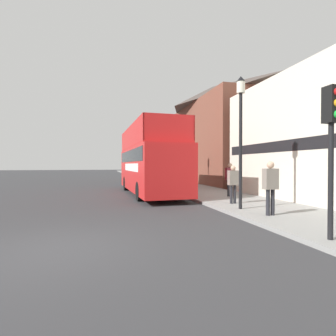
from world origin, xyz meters
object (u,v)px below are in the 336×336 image
(pedestrian_second, at_px, (233,181))
(lamp_post_second, at_px, (170,144))
(pedestrian_third, at_px, (230,176))
(parked_car_ahead_of_bus, at_px, (138,177))
(pedestrian_nearest, at_px, (270,183))
(lamp_post_nearest, at_px, (241,119))
(lamp_post_third, at_px, (148,153))
(tour_bus, at_px, (149,165))
(traffic_signal, at_px, (332,127))

(pedestrian_second, distance_m, lamp_post_second, 8.80)
(pedestrian_second, relative_size, pedestrian_third, 0.94)
(parked_car_ahead_of_bus, bearing_deg, pedestrian_nearest, -86.18)
(pedestrian_second, bearing_deg, parked_car_ahead_of_bus, 98.97)
(parked_car_ahead_of_bus, relative_size, lamp_post_second, 0.87)
(lamp_post_nearest, height_order, lamp_post_third, lamp_post_nearest)
(pedestrian_nearest, height_order, lamp_post_second, lamp_post_second)
(parked_car_ahead_of_bus, bearing_deg, lamp_post_second, -77.98)
(tour_bus, relative_size, lamp_post_third, 2.24)
(tour_bus, height_order, lamp_post_nearest, lamp_post_nearest)
(lamp_post_nearest, xyz_separation_m, lamp_post_third, (-0.20, 19.69, -0.51))
(tour_bus, xyz_separation_m, pedestrian_second, (2.76, -5.82, -0.72))
(lamp_post_second, bearing_deg, pedestrian_nearest, -87.28)
(lamp_post_third, bearing_deg, pedestrian_third, -83.71)
(pedestrian_second, relative_size, lamp_post_nearest, 0.33)
(pedestrian_second, xyz_separation_m, traffic_signal, (-0.60, -5.75, 1.59))
(pedestrian_second, height_order, pedestrian_third, pedestrian_third)
(pedestrian_third, xyz_separation_m, lamp_post_second, (-1.78, 6.05, 2.24))
(pedestrian_third, bearing_deg, tour_bus, 138.71)
(lamp_post_third, bearing_deg, parked_car_ahead_of_bus, -112.42)
(pedestrian_third, bearing_deg, traffic_signal, -101.92)
(lamp_post_nearest, distance_m, lamp_post_third, 19.70)
(pedestrian_second, height_order, traffic_signal, traffic_signal)
(pedestrian_nearest, height_order, traffic_signal, traffic_signal)
(pedestrian_nearest, xyz_separation_m, lamp_post_nearest, (-0.31, 1.45, 2.44))
(pedestrian_nearest, relative_size, lamp_post_third, 0.42)
(parked_car_ahead_of_bus, relative_size, pedestrian_third, 2.32)
(tour_bus, distance_m, traffic_signal, 11.81)
(pedestrian_second, distance_m, lamp_post_nearest, 2.92)
(lamp_post_second, height_order, lamp_post_third, lamp_post_second)
(lamp_post_nearest, bearing_deg, parked_car_ahead_of_bus, 96.65)
(traffic_signal, xyz_separation_m, lamp_post_third, (-0.03, 24.06, 0.44))
(traffic_signal, distance_m, lamp_post_nearest, 4.47)
(pedestrian_third, height_order, lamp_post_nearest, lamp_post_nearest)
(traffic_signal, height_order, lamp_post_second, lamp_post_second)
(parked_car_ahead_of_bus, distance_m, traffic_signal, 20.27)
(parked_car_ahead_of_bus, bearing_deg, pedestrian_second, -84.34)
(parked_car_ahead_of_bus, height_order, pedestrian_second, pedestrian_second)
(parked_car_ahead_of_bus, xyz_separation_m, lamp_post_third, (1.64, 3.97, 2.54))
(traffic_signal, bearing_deg, lamp_post_nearest, 87.75)
(pedestrian_third, height_order, lamp_post_third, lamp_post_third)
(tour_bus, bearing_deg, traffic_signal, -80.84)
(pedestrian_nearest, bearing_deg, lamp_post_second, 92.72)
(tour_bus, bearing_deg, lamp_post_nearest, -73.49)
(lamp_post_third, bearing_deg, tour_bus, -99.70)
(tour_bus, height_order, lamp_post_third, lamp_post_third)
(parked_car_ahead_of_bus, bearing_deg, lamp_post_nearest, -86.65)
(lamp_post_third, bearing_deg, pedestrian_second, -88.04)
(pedestrian_second, bearing_deg, tour_bus, 115.36)
(parked_car_ahead_of_bus, distance_m, pedestrian_nearest, 17.31)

